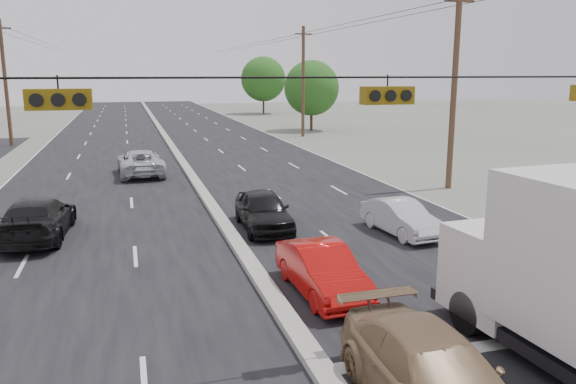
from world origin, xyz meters
name	(u,v)px	position (x,y,z in m)	size (l,w,h in m)	color
ground	(312,361)	(0.00, 0.00, 0.00)	(200.00, 200.00, 0.00)	#606356
road_surface	(178,157)	(0.00, 30.00, 0.00)	(20.00, 160.00, 0.02)	black
center_median	(178,156)	(0.00, 30.00, 0.10)	(0.50, 160.00, 0.20)	gray
utility_pole_left_c	(5,82)	(-12.50, 40.00, 5.11)	(1.60, 0.30, 10.00)	#422D1E
utility_pole_right_b	(454,88)	(12.50, 15.00, 5.11)	(1.60, 0.30, 10.00)	#422D1E
utility_pole_right_c	(303,81)	(12.50, 40.00, 5.11)	(1.60, 0.30, 10.00)	#422D1E
traffic_signals	(382,93)	(1.40, 0.00, 5.49)	(25.00, 0.30, 0.54)	black
tree_right_mid	(312,88)	(15.00, 45.00, 4.34)	(5.60, 5.60, 7.14)	#382619
tree_right_far	(263,79)	(16.00, 70.00, 4.96)	(6.40, 6.40, 8.16)	#382619
tan_sedan	(434,379)	(1.40, -2.41, 0.72)	(2.01, 4.95, 1.44)	olive
red_sedan	(322,271)	(1.40, 3.35, 0.67)	(1.42, 4.07, 1.34)	#B80D0B
queue_car_a	(263,211)	(1.40, 10.04, 0.73)	(1.74, 4.31, 1.47)	black
queue_car_b	(401,218)	(6.12, 7.94, 0.63)	(1.33, 3.82, 1.26)	#BDBDBF
oncoming_near	(37,219)	(-6.70, 11.08, 0.75)	(2.09, 5.14, 1.49)	black
oncoming_far	(140,163)	(-2.76, 23.23, 0.74)	(2.46, 5.34, 1.49)	#B7BABF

